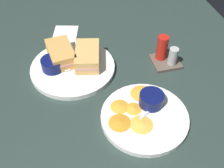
# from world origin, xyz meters

# --- Properties ---
(ground_plane) EXTENTS (1.10, 1.10, 0.03)m
(ground_plane) POSITION_xyz_m (0.00, 0.00, -0.01)
(ground_plane) COLOR #283833
(plate_sandwich_main) EXTENTS (0.28, 0.28, 0.02)m
(plate_sandwich_main) POSITION_xyz_m (0.01, -0.10, 0.01)
(plate_sandwich_main) COLOR white
(plate_sandwich_main) RESTS_ON ground_plane
(sandwich_half_near) EXTENTS (0.14, 0.10, 0.05)m
(sandwich_half_near) POSITION_xyz_m (0.00, -0.05, 0.04)
(sandwich_half_near) COLOR tan
(sandwich_half_near) RESTS_ON plate_sandwich_main
(sandwich_half_far) EXTENTS (0.14, 0.09, 0.05)m
(sandwich_half_far) POSITION_xyz_m (-0.03, -0.13, 0.04)
(sandwich_half_far) COLOR tan
(sandwich_half_far) RESTS_ON plate_sandwich_main
(ramekin_dark_sauce) EXTENTS (0.07, 0.07, 0.04)m
(ramekin_dark_sauce) POSITION_xyz_m (0.01, -0.16, 0.04)
(ramekin_dark_sauce) COLOR #0C144C
(ramekin_dark_sauce) RESTS_ON plate_sandwich_main
(spoon_by_dark_ramekin) EXTENTS (0.05, 0.10, 0.01)m
(spoon_by_dark_ramekin) POSITION_xyz_m (0.03, -0.11, 0.02)
(spoon_by_dark_ramekin) COLOR silver
(spoon_by_dark_ramekin) RESTS_ON plate_sandwich_main
(plate_chips_companion) EXTENTS (0.24, 0.24, 0.02)m
(plate_chips_companion) POSITION_xyz_m (0.26, 0.07, 0.01)
(plate_chips_companion) COLOR white
(plate_chips_companion) RESTS_ON ground_plane
(ramekin_light_gravy) EXTENTS (0.07, 0.07, 0.04)m
(ramekin_light_gravy) POSITION_xyz_m (0.22, 0.10, 0.04)
(ramekin_light_gravy) COLOR #0C144C
(ramekin_light_gravy) RESTS_ON plate_chips_companion
(spoon_by_gravy_ramekin) EXTENTS (0.07, 0.09, 0.01)m
(spoon_by_gravy_ramekin) POSITION_xyz_m (0.23, 0.11, 0.02)
(spoon_by_gravy_ramekin) COLOR silver
(spoon_by_gravy_ramekin) RESTS_ON plate_chips_companion
(plantain_chip_scatter) EXTENTS (0.20, 0.18, 0.01)m
(plantain_chip_scatter) POSITION_xyz_m (0.23, 0.04, 0.02)
(plantain_chip_scatter) COLOR gold
(plantain_chip_scatter) RESTS_ON plate_chips_companion
(condiment_caddy) EXTENTS (0.09, 0.09, 0.10)m
(condiment_caddy) POSITION_xyz_m (0.04, 0.21, 0.03)
(condiment_caddy) COLOR brown
(condiment_caddy) RESTS_ON ground_plane
(paper_napkin_folded) EXTENTS (0.13, 0.11, 0.00)m
(paper_napkin_folded) POSITION_xyz_m (-0.20, -0.10, 0.00)
(paper_napkin_folded) COLOR white
(paper_napkin_folded) RESTS_ON ground_plane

